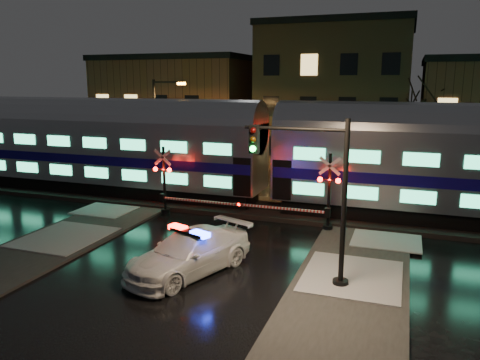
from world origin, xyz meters
name	(u,v)px	position (x,y,z in m)	size (l,w,h in m)	color
ground	(219,235)	(0.00, 0.00, 0.00)	(120.00, 120.00, 0.00)	black
ballast	(252,207)	(0.00, 5.00, 0.12)	(90.00, 4.20, 0.24)	black
sidewalk_left	(13,262)	(-6.50, -6.00, 0.06)	(4.00, 20.00, 0.12)	#2D2D2D
sidewalk_right	(341,315)	(6.50, -6.00, 0.06)	(4.00, 20.00, 0.12)	#2D2D2D
building_left	(181,109)	(-13.00, 22.00, 4.50)	(14.00, 10.00, 9.00)	#542F20
building_mid	(337,98)	(2.00, 22.50, 5.75)	(12.00, 11.00, 11.50)	brown
train	(270,151)	(0.99, 5.00, 3.38)	(51.00, 3.12, 5.92)	black
police_car	(189,253)	(0.58, -4.45, 0.80)	(4.00, 5.90, 1.76)	white
crossing_signal_right	(321,200)	(4.35, 2.30, 1.57)	(5.39, 0.64, 3.82)	black
crossing_signal_left	(170,188)	(-3.82, 2.30, 1.54)	(5.27, 0.63, 3.73)	black
traffic_light	(317,199)	(5.25, -3.91, 3.17)	(3.86, 0.70, 5.96)	black
streetlight	(158,125)	(-8.17, 9.00, 4.20)	(2.44, 0.25, 7.28)	black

